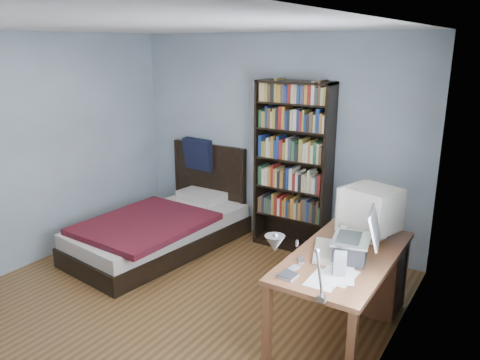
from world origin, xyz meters
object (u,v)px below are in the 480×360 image
Objects in this scene: desk_lamp at (283,250)px; soda_can at (344,234)px; keyboard at (325,251)px; laptop at (353,246)px; bed at (164,227)px; crt_monitor at (371,209)px; desk at (359,269)px; bookshelf at (293,167)px; speaker at (340,264)px.

soda_can is (-0.11, 1.37, -0.41)m from desk_lamp.
desk_lamp is 1.29× the size of keyboard.
desk_lamp reaches higher than soda_can.
bed is at bearing 165.84° from laptop.
laptop reaches higher than keyboard.
desk_lamp is 1.44m from soda_can.
crt_monitor is 0.23× the size of bed.
crt_monitor is 3.82× the size of soda_can.
desk_lamp is 0.26× the size of bed.
desk_lamp is (-0.05, -1.57, 0.22)m from crt_monitor.
bookshelf is at bearing 140.40° from desk.
bed is (-2.34, 0.32, -0.54)m from soda_can.
laptop reaches higher than desk.
keyboard is 0.31m from soda_can.
soda_can is 2.42m from bed.
speaker is at bearing -54.49° from bookshelf.
bookshelf is at bearing 108.24° from speaker.
bed is (-2.53, 0.93, -0.57)m from speaker.
desk is 0.44m from soda_can.
speaker is 0.08× the size of bed.
laptop is 0.96× the size of keyboard.
laptop is 0.29m from speaker.
keyboard is (-0.20, -0.50, -0.25)m from crt_monitor.
desk_lamp is (0.01, -1.55, 0.80)m from desk.
keyboard is 0.20× the size of bed.
desk is 1.60m from bookshelf.
laptop is at bearing 85.68° from desk_lamp.
speaker is 0.64m from soda_can.
desk_lamp is 4.45× the size of soda_can.
keyboard is (-0.14, -0.49, 0.33)m from desk.
crt_monitor is at bearing -37.75° from bookshelf.
bed is at bearing 176.76° from desk.
crt_monitor is 0.82m from speaker.
bed is (-2.53, 0.64, -0.60)m from laptop.
laptop is 1.91m from bookshelf.
crt_monitor reaches higher than keyboard.
desk_lamp is at bearing -89.68° from desk.
keyboard is at bearing -106.20° from desk.
bookshelf is (-1.20, 0.93, 0.00)m from crt_monitor.
desk_lamp is at bearing -101.27° from keyboard.
soda_can is at bearing -47.30° from bookshelf.
desk_lamp reaches higher than desk.
crt_monitor is 0.32m from soda_can.
speaker is at bearing -72.13° from soda_can.
speaker reaches higher than desk.
desk is 2.96× the size of crt_monitor.
desk is at bearing 100.03° from laptop.
speaker is 2.76m from bed.
bed is (-2.44, 0.14, -0.16)m from desk.
speaker is at bearing 83.78° from desk_lamp.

